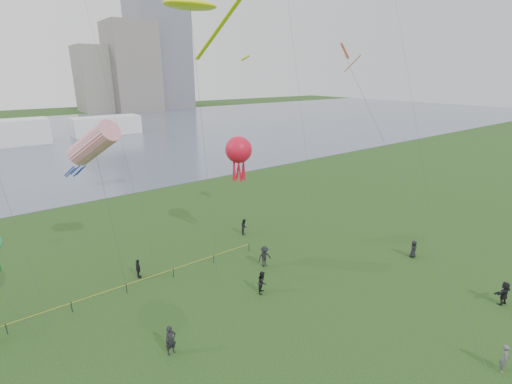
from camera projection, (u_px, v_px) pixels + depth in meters
ground_plane at (354, 354)px, 22.98m from camera, size 400.00×400.00×0.00m
lake at (51, 138)px, 98.60m from camera, size 400.00×120.00×0.08m
building_mid at (132, 67)px, 166.27m from camera, size 20.00×20.00×38.00m
building_low at (97, 79)px, 164.24m from camera, size 16.00×18.00×28.00m
pavilion_right at (106, 125)px, 104.42m from camera, size 18.00×7.00×5.00m
fence at (38, 316)px, 25.61m from camera, size 24.07×0.07×1.05m
kite_flyer at (505, 358)px, 21.41m from camera, size 0.76×0.63×1.77m
spectator_a at (262, 282)px, 29.14m from camera, size 1.13×1.11×1.84m
spectator_b at (265, 257)px, 33.09m from camera, size 1.32×0.85×1.95m
spectator_c at (138, 269)px, 31.25m from camera, size 0.52×1.04×1.71m
spectator_d at (413, 249)px, 34.81m from camera, size 0.91×0.70×1.67m
spectator_e at (504, 293)px, 27.65m from camera, size 1.80×0.90×1.86m
spectator_f at (171, 340)px, 22.73m from camera, size 0.72×0.49×1.94m
spectator_g at (244, 227)px, 39.82m from camera, size 1.03×1.06×1.72m
kite_stingray at (191, 6)px, 31.65m from camera, size 5.68×10.04×22.56m
kite_windsock at (94, 144)px, 27.66m from camera, size 4.21×5.05×13.47m
kite_octopus at (239, 150)px, 33.70m from camera, size 2.44×5.81×11.17m
kite_delta at (351, 65)px, 30.23m from camera, size 5.06×16.70×18.99m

